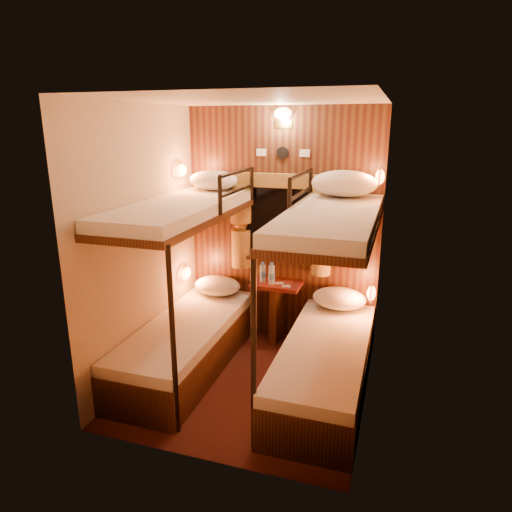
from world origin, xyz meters
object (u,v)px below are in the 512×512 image
(table, at_px, (276,304))
(bottle_left, at_px, (263,273))
(bunk_left, at_px, (186,312))
(bunk_right, at_px, (326,330))
(bottle_right, at_px, (272,275))

(table, bearing_deg, bottle_left, -172.24)
(bunk_left, relative_size, bunk_right, 1.00)
(bottle_left, xyz_separation_m, bottle_right, (0.11, -0.05, 0.01))
(table, distance_m, bottle_left, 0.36)
(bunk_right, bearing_deg, bottle_left, 136.14)
(bunk_right, relative_size, bottle_right, 8.23)
(bunk_right, xyz_separation_m, bottle_right, (-0.68, 0.71, 0.19))
(table, bearing_deg, bottle_right, -117.72)
(table, bearing_deg, bunk_right, -50.33)
(bunk_left, height_order, bottle_right, bunk_left)
(bottle_left, distance_m, bottle_right, 0.12)
(bottle_left, bearing_deg, table, 7.76)
(table, relative_size, bottle_left, 3.08)
(bottle_left, height_order, bottle_right, bottle_right)
(table, xyz_separation_m, bottle_left, (-0.14, -0.02, 0.33))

